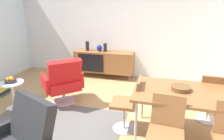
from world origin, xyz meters
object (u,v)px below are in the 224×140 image
object	(u,v)px
vase_cobalt	(99,48)
dining_table	(194,95)
side_table_round	(13,92)
vase_ceramic_small	(105,47)
dining_chair_near_window	(129,102)
dining_chair_back_right	(211,96)
magazine_stack	(1,91)
dining_chair_front_left	(166,130)
fruit_bowl	(11,80)
sideboard	(104,62)
lounge_chair_red	(63,81)
wooden_bowl_on_table	(181,88)
vase_sculptural_dark	(87,46)

from	to	relation	value
vase_cobalt	dining_table	bearing A→B (deg)	-46.46
side_table_round	vase_ceramic_small	bearing A→B (deg)	61.32
vase_ceramic_small	dining_chair_near_window	bearing A→B (deg)	-64.49
dining_chair_back_right	magazine_stack	world-z (taller)	dining_chair_back_right
dining_chair_front_left	fruit_bowl	xyz separation A→B (m)	(-2.76, 0.66, 0.09)
dining_chair_front_left	magazine_stack	xyz separation A→B (m)	(-3.50, 1.09, -0.41)
vase_cobalt	vase_ceramic_small	xyz separation A→B (m)	(0.16, 0.00, 0.03)
vase_cobalt	dining_table	xyz separation A→B (m)	(2.11, -2.22, -0.11)
sideboard	dining_chair_near_window	distance (m)	2.47
dining_table	side_table_round	distance (m)	3.13
sideboard	vase_cobalt	xyz separation A→B (m)	(-0.13, 0.00, 0.37)
dining_chair_near_window	dining_chair_back_right	bearing A→B (deg)	24.20
lounge_chair_red	dining_chair_near_window	bearing A→B (deg)	-21.04
vase_ceramic_small	lounge_chair_red	size ratio (longest dim) A/B	0.23
wooden_bowl_on_table	magazine_stack	world-z (taller)	wooden_bowl_on_table
dining_chair_back_right	dining_chair_near_window	bearing A→B (deg)	-155.80
wooden_bowl_on_table	dining_chair_near_window	size ratio (longest dim) A/B	0.30
magazine_stack	wooden_bowl_on_table	bearing A→B (deg)	-7.85
side_table_round	sideboard	bearing A→B (deg)	62.07
dining_table	fruit_bowl	size ratio (longest dim) A/B	8.00
sideboard	dining_chair_front_left	bearing A→B (deg)	-59.47
vase_sculptural_dark	dining_chair_back_right	xyz separation A→B (m)	(2.80, -1.66, -0.38)
vase_ceramic_small	lounge_chair_red	bearing A→B (deg)	-101.20
vase_sculptural_dark	fruit_bowl	size ratio (longest dim) A/B	1.26
vase_cobalt	dining_table	distance (m)	3.06
side_table_round	wooden_bowl_on_table	bearing A→B (deg)	-1.54
sideboard	wooden_bowl_on_table	distance (m)	2.86
dining_chair_near_window	wooden_bowl_on_table	bearing A→B (deg)	1.82
vase_cobalt	vase_sculptural_dark	xyz separation A→B (m)	(-0.34, 0.00, 0.04)
dining_chair_back_right	magazine_stack	xyz separation A→B (m)	(-4.19, -0.03, -0.41)
vase_ceramic_small	dining_chair_front_left	distance (m)	3.23
vase_ceramic_small	wooden_bowl_on_table	world-z (taller)	vase_ceramic_small
vase_sculptural_dark	wooden_bowl_on_table	world-z (taller)	vase_sculptural_dark
fruit_bowl	vase_ceramic_small	bearing A→B (deg)	61.34
vase_cobalt	fruit_bowl	distance (m)	2.35
side_table_round	vase_sculptural_dark	bearing A→B (deg)	72.93
vase_cobalt	vase_ceramic_small	bearing A→B (deg)	0.00
vase_cobalt	vase_ceramic_small	distance (m)	0.16
vase_sculptural_dark	vase_ceramic_small	world-z (taller)	vase_sculptural_dark
dining_chair_back_right	dining_table	bearing A→B (deg)	-121.86
vase_sculptural_dark	dining_chair_near_window	world-z (taller)	vase_sculptural_dark
sideboard	wooden_bowl_on_table	xyz separation A→B (m)	(1.81, -2.19, 0.33)
dining_table	dining_chair_front_left	distance (m)	0.70
vase_ceramic_small	wooden_bowl_on_table	distance (m)	2.82
vase_cobalt	dining_chair_back_right	xyz separation A→B (m)	(2.46, -1.66, -0.34)
wooden_bowl_on_table	dining_chair_front_left	xyz separation A→B (m)	(-0.17, -0.59, -0.30)
vase_ceramic_small	dining_chair_back_right	size ratio (longest dim) A/B	0.26
dining_chair_front_left	dining_chair_near_window	bearing A→B (deg)	134.00
dining_table	dining_chair_back_right	world-z (taller)	dining_chair_back_right
wooden_bowl_on_table	dining_chair_front_left	bearing A→B (deg)	-106.12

